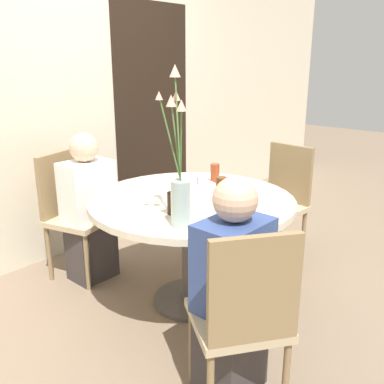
# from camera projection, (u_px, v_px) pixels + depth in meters

# --- Properties ---
(ground_plane) EXTENTS (16.00, 16.00, 0.00)m
(ground_plane) POSITION_uv_depth(u_px,v_px,m) (192.00, 301.00, 2.88)
(ground_plane) COLOR #7A6651
(wall_back) EXTENTS (8.00, 0.05, 2.60)m
(wall_back) POSITION_uv_depth(u_px,v_px,m) (65.00, 93.00, 3.34)
(wall_back) COLOR beige
(wall_back) RESTS_ON ground_plane
(doorway_panel) EXTENTS (0.90, 0.01, 2.05)m
(doorway_panel) POSITION_uv_depth(u_px,v_px,m) (153.00, 118.00, 4.04)
(doorway_panel) COLOR black
(doorway_panel) RESTS_ON ground_plane
(dining_table) EXTENTS (1.28, 1.28, 0.73)m
(dining_table) POSITION_uv_depth(u_px,v_px,m) (192.00, 218.00, 2.70)
(dining_table) COLOR beige
(dining_table) RESTS_ON ground_plane
(chair_left_flank) EXTENTS (0.50, 0.50, 0.92)m
(chair_left_flank) POSITION_uv_depth(u_px,v_px,m) (71.00, 208.00, 3.11)
(chair_left_flank) COLOR tan
(chair_left_flank) RESTS_ON ground_plane
(chair_right_flank) EXTENTS (0.56, 0.56, 0.92)m
(chair_right_flank) POSITION_uv_depth(u_px,v_px,m) (244.00, 313.00, 1.82)
(chair_right_flank) COLOR tan
(chair_right_flank) RESTS_ON ground_plane
(chair_far_back) EXTENTS (0.43, 0.43, 0.92)m
(chair_far_back) POSITION_uv_depth(u_px,v_px,m) (281.00, 196.00, 3.36)
(chair_far_back) COLOR tan
(chair_far_back) RESTS_ON ground_plane
(birthday_cake) EXTENTS (0.22, 0.22, 0.14)m
(birthday_cake) POSITION_uv_depth(u_px,v_px,m) (198.00, 192.00, 2.62)
(birthday_cake) COLOR white
(birthday_cake) RESTS_ON dining_table
(flower_vase) EXTENTS (0.19, 0.21, 0.80)m
(flower_vase) POSITION_uv_depth(u_px,v_px,m) (179.00, 181.00, 2.15)
(flower_vase) COLOR #9EB2AD
(flower_vase) RESTS_ON dining_table
(side_plate) EXTENTS (0.20, 0.20, 0.01)m
(side_plate) POSITION_uv_depth(u_px,v_px,m) (218.00, 216.00, 2.34)
(side_plate) COLOR silver
(side_plate) RESTS_ON dining_table
(drink_glass_0) EXTENTS (0.07, 0.07, 0.12)m
(drink_glass_0) POSITION_uv_depth(u_px,v_px,m) (174.00, 203.00, 2.37)
(drink_glass_0) COLOR black
(drink_glass_0) RESTS_ON dining_table
(drink_glass_1) EXTENTS (0.07, 0.07, 0.11)m
(drink_glass_1) POSITION_uv_depth(u_px,v_px,m) (221.00, 186.00, 2.73)
(drink_glass_1) COLOR #51280F
(drink_glass_1) RESTS_ON dining_table
(drink_glass_2) EXTENTS (0.06, 0.06, 0.14)m
(drink_glass_2) POSITION_uv_depth(u_px,v_px,m) (215.00, 173.00, 2.97)
(drink_glass_2) COLOR maroon
(drink_glass_2) RESTS_ON dining_table
(person_woman) EXTENTS (0.34, 0.24, 1.08)m
(person_woman) POSITION_uv_depth(u_px,v_px,m) (89.00, 213.00, 3.05)
(person_woman) COLOR #383333
(person_woman) RESTS_ON ground_plane
(person_guest) EXTENTS (0.34, 0.24, 1.08)m
(person_guest) POSITION_uv_depth(u_px,v_px,m) (232.00, 297.00, 1.97)
(person_guest) COLOR #383333
(person_guest) RESTS_ON ground_plane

